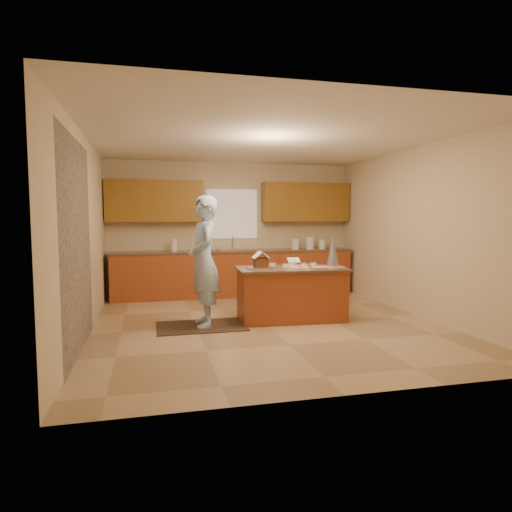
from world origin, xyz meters
name	(u,v)px	position (x,y,z in m)	size (l,w,h in m)	color
floor	(266,324)	(0.00, 0.00, 0.00)	(5.50, 5.50, 0.00)	tan
ceiling	(266,140)	(0.00, 0.00, 2.70)	(5.50, 5.50, 0.00)	silver
wall_back	(232,229)	(0.00, 2.75, 1.35)	(5.50, 5.50, 0.00)	beige
wall_front	(348,244)	(0.00, -2.75, 1.35)	(5.50, 5.50, 0.00)	beige
wall_left	(85,235)	(-2.50, 0.00, 1.35)	(5.50, 5.50, 0.00)	beige
wall_right	(417,232)	(2.50, 0.00, 1.35)	(5.50, 5.50, 0.00)	beige
stone_accent	(77,246)	(-2.48, -0.80, 1.25)	(2.50, 2.50, 0.00)	gray
window_curtain	(232,214)	(0.00, 2.72, 1.65)	(1.05, 0.03, 1.00)	white
back_counter_base	(235,274)	(0.00, 2.45, 0.44)	(4.80, 0.60, 0.88)	#A44922
back_counter_top	(235,251)	(0.00, 2.45, 0.90)	(4.85, 0.63, 0.04)	brown
upper_cabinet_left	(155,201)	(-1.55, 2.57, 1.90)	(1.85, 0.35, 0.80)	#875F1D
upper_cabinet_right	(306,202)	(1.55, 2.57, 1.90)	(1.85, 0.35, 0.80)	#875F1D
sink	(235,252)	(0.00, 2.45, 0.89)	(0.70, 0.45, 0.12)	silver
faucet	(233,243)	(0.00, 2.63, 1.06)	(0.03, 0.03, 0.28)	silver
island_base	(291,295)	(0.45, 0.17, 0.39)	(1.59, 0.79, 0.78)	#A44922
island_top	(291,269)	(0.45, 0.17, 0.79)	(1.66, 0.86, 0.04)	brown
table_runner	(316,267)	(0.85, 0.15, 0.81)	(0.88, 0.32, 0.01)	#A0200B
baking_tray	(261,268)	(-0.04, 0.16, 0.82)	(0.41, 0.30, 0.02)	silver
cookbook	(294,260)	(0.60, 0.50, 0.89)	(0.19, 0.02, 0.16)	white
tinsel_tree	(333,251)	(1.14, 0.18, 1.05)	(0.19, 0.19, 0.48)	#B4B3BF
rug	(201,326)	(-0.96, 0.05, 0.01)	(1.28, 0.83, 0.01)	black
boy	(204,261)	(-0.91, 0.05, 0.95)	(0.69, 0.45, 1.88)	#ABCAF3
canister_a	(296,244)	(1.29, 2.45, 1.03)	(0.16, 0.16, 0.22)	white
canister_b	(310,243)	(1.61, 2.45, 1.05)	(0.18, 0.18, 0.26)	white
canister_c	(322,244)	(1.89, 2.45, 1.02)	(0.14, 0.14, 0.20)	white
paper_towel	(174,245)	(-1.20, 2.45, 1.04)	(0.11, 0.11, 0.24)	white
gingerbread_house	(261,261)	(-0.04, 0.16, 0.93)	(0.25, 0.26, 0.25)	#5C2A18
candy_bowls	(296,265)	(0.57, 0.28, 0.83)	(0.76, 0.60, 0.05)	#9F3576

